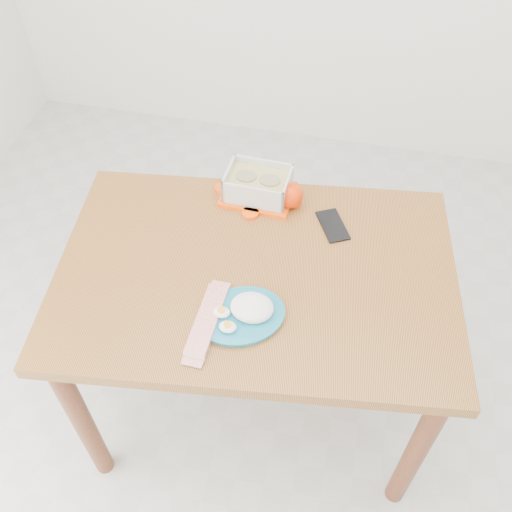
% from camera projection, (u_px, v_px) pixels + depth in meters
% --- Properties ---
extents(ground, '(3.50, 3.50, 0.00)m').
position_uv_depth(ground, '(275.00, 432.00, 2.06)').
color(ground, '#B7B7B2').
rests_on(ground, ground).
extents(dining_table, '(1.20, 0.88, 0.75)m').
position_uv_depth(dining_table, '(256.00, 294.00, 1.67)').
color(dining_table, '#A06F2D').
rests_on(dining_table, ground).
extents(food_container, '(0.23, 0.17, 0.09)m').
position_uv_depth(food_container, '(258.00, 185.00, 1.75)').
color(food_container, '#FF4E07').
rests_on(food_container, dining_table).
extents(orange_fruit, '(0.08, 0.08, 0.08)m').
position_uv_depth(orange_fruit, '(290.00, 196.00, 1.73)').
color(orange_fruit, '#FE3405').
rests_on(orange_fruit, dining_table).
extents(rice_plate, '(0.31, 0.31, 0.06)m').
position_uv_depth(rice_plate, '(245.00, 312.00, 1.47)').
color(rice_plate, teal).
rests_on(rice_plate, dining_table).
extents(candy_bar, '(0.06, 0.22, 0.02)m').
position_uv_depth(candy_bar, '(207.00, 320.00, 1.46)').
color(candy_bar, red).
rests_on(candy_bar, dining_table).
extents(smartphone, '(0.12, 0.15, 0.01)m').
position_uv_depth(smartphone, '(333.00, 225.00, 1.70)').
color(smartphone, black).
rests_on(smartphone, dining_table).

